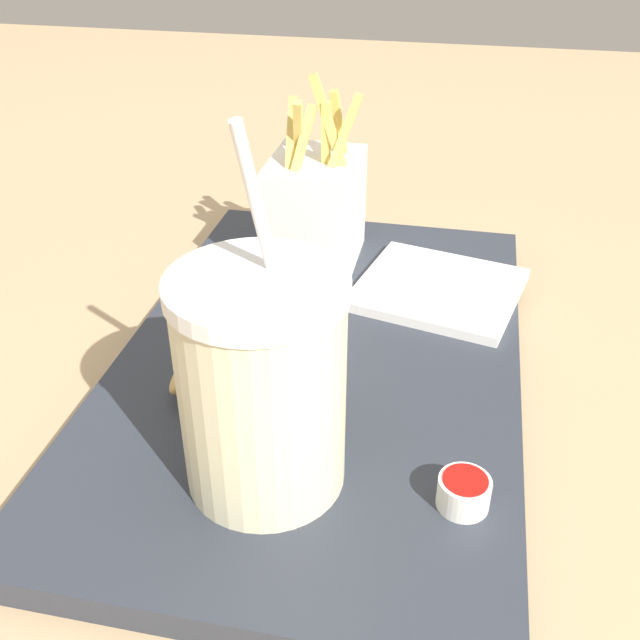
% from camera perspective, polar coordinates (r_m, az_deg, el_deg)
% --- Properties ---
extents(ground_plane, '(2.40, 2.40, 0.02)m').
position_cam_1_polar(ground_plane, '(0.59, 0.00, -4.90)').
color(ground_plane, tan).
extents(food_tray, '(0.49, 0.30, 0.02)m').
position_cam_1_polar(food_tray, '(0.58, 0.00, -3.34)').
color(food_tray, '#2D333D').
rests_on(food_tray, ground_plane).
extents(soda_cup, '(0.10, 0.10, 0.23)m').
position_cam_1_polar(soda_cup, '(0.43, -4.50, -4.96)').
color(soda_cup, beige).
rests_on(soda_cup, food_tray).
extents(fries_basket, '(0.09, 0.08, 0.17)m').
position_cam_1_polar(fries_basket, '(0.68, -0.36, 8.65)').
color(fries_basket, white).
rests_on(fries_basket, food_tray).
extents(hot_dog_1, '(0.17, 0.08, 0.06)m').
position_cam_1_polar(hot_dog_1, '(0.56, -6.01, -0.61)').
color(hot_dog_1, tan).
rests_on(hot_dog_1, food_tray).
extents(ketchup_cup_1, '(0.03, 0.03, 0.02)m').
position_cam_1_polar(ketchup_cup_1, '(0.45, 11.05, -12.82)').
color(ketchup_cup_1, white).
rests_on(ketchup_cup_1, food_tray).
extents(napkin_stack, '(0.15, 0.16, 0.01)m').
position_cam_1_polar(napkin_stack, '(0.66, 9.13, 2.36)').
color(napkin_stack, white).
rests_on(napkin_stack, food_tray).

